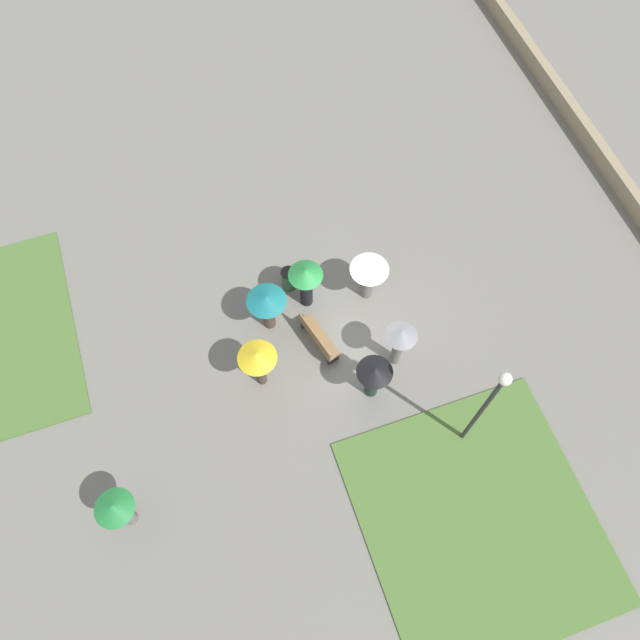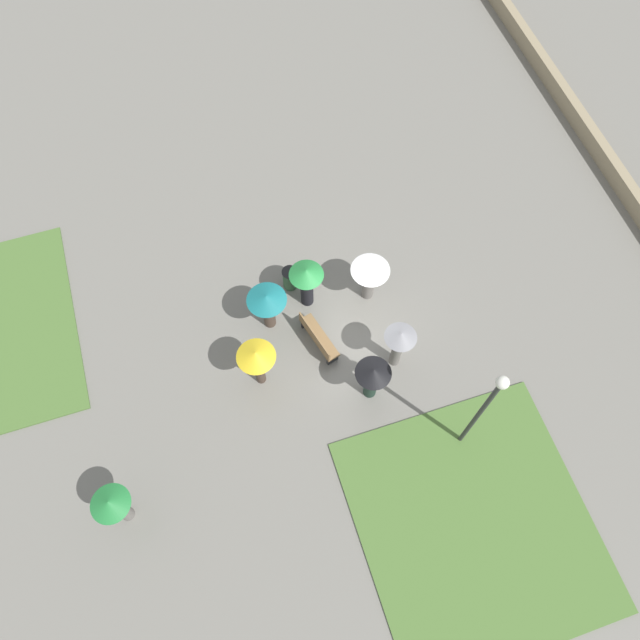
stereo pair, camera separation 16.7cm
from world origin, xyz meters
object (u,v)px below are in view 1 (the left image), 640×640
Objects in this scene: crowd_person_white at (369,274)px; lone_walker_far_path at (118,510)px; crowd_person_green at (306,281)px; trash_bin at (289,279)px; crowd_person_yellow at (258,360)px; crowd_person_teal at (267,304)px; park_bench at (318,338)px; lamp_post at (488,402)px; crowd_person_grey at (400,340)px; crowd_person_black at (374,376)px.

crowd_person_white is 0.91× the size of lone_walker_far_path.
crowd_person_green is at bearing 52.41° from lone_walker_far_path.
trash_bin is 3.53m from crowd_person_yellow.
crowd_person_green is 8.15m from lone_walker_far_path.
crowd_person_green is at bearing 72.76° from crowd_person_teal.
crowd_person_teal is 1.91m from crowd_person_yellow.
park_bench is 7.27m from lone_walker_far_path.
park_bench is at bearing 132.59° from crowd_person_yellow.
crowd_person_yellow reaches higher than park_bench.
crowd_person_green is at bearing 26.41° from lamp_post.
crowd_person_white is at bearing 9.88° from lamp_post.
crowd_person_grey is at bearing 19.86° from crowd_person_teal.
trash_bin is at bearing -71.65° from crowd_person_green.
crowd_person_white is at bearing -74.81° from park_bench.
trash_bin is 8.38m from lone_walker_far_path.
crowd_person_black is 0.94× the size of crowd_person_green.
park_bench is 1.76m from crowd_person_green.
crowd_person_black is at bearing -105.30° from crowd_person_grey.
lone_walker_far_path is at bearing 102.02° from park_bench.
crowd_person_yellow reaches higher than crowd_person_black.
lamp_post is at bearing -30.89° from crowd_person_grey.
crowd_person_teal is (-1.10, 0.99, 0.88)m from trash_bin.
crowd_person_grey is 2.44m from crowd_person_white.
park_bench is 0.91× the size of lone_walker_far_path.
crowd_person_yellow is at bearing 37.72° from crowd_person_green.
park_bench is 2.26m from trash_bin.
lamp_post is at bearing 2.22° from crowd_person_black.
lone_walker_far_path is at bearing -125.73° from crowd_person_grey.
crowd_person_green is 1.01× the size of lone_walker_far_path.
lamp_post is 6.23m from crowd_person_yellow.
lamp_post is 2.40× the size of crowd_person_yellow.
crowd_person_black is 1.04× the size of crowd_person_white.
crowd_person_black is at bearing 91.07° from crowd_person_yellow.
crowd_person_green is at bearing 161.24° from crowd_person_yellow.
park_bench is at bearing 43.19° from lone_walker_far_path.
crowd_person_grey is at bearing -122.47° from crowd_person_white.
crowd_person_black is 3.30m from crowd_person_white.
crowd_person_yellow is at bearing 47.16° from lone_walker_far_path.
park_bench is 2.47m from crowd_person_white.
crowd_person_grey is at bearing 29.68° from lone_walker_far_path.
crowd_person_green is (1.54, -0.15, 0.83)m from park_bench.
lamp_post reaches higher than crowd_person_yellow.
crowd_person_green is at bearing -154.32° from trash_bin.
lamp_post is 2.72× the size of crowd_person_black.
park_bench is 2.32m from crowd_person_black.
trash_bin is at bearing 155.37° from crowd_person_black.
lone_walker_far_path is at bearing -33.21° from crowd_person_yellow.
crowd_person_yellow is at bearing 148.00° from trash_bin.
lone_walker_far_path is (-2.66, 4.50, -0.23)m from crowd_person_yellow.
trash_bin is at bearing 121.75° from crowd_person_white.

